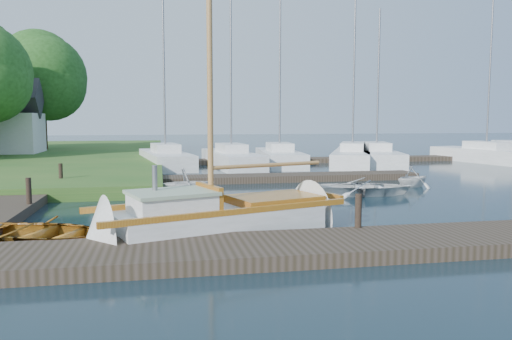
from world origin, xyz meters
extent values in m
plane|color=black|center=(0.00, 0.00, 0.00)|extent=(160.00, 160.00, 0.00)
cube|color=#2F271B|center=(0.00, -6.00, 0.15)|extent=(18.00, 2.20, 0.30)
cube|color=#2F271B|center=(-8.00, 2.00, 0.15)|extent=(2.20, 18.00, 0.30)
cube|color=#2F271B|center=(2.00, 6.50, 0.15)|extent=(14.00, 1.60, 0.30)
cube|color=#2F271B|center=(10.00, 16.00, 0.15)|extent=(30.00, 1.60, 0.30)
cylinder|color=black|center=(-3.00, -5.00, 0.70)|extent=(0.16, 0.16, 0.80)
cylinder|color=black|center=(1.50, -5.00, 0.70)|extent=(0.16, 0.16, 0.80)
cylinder|color=black|center=(-7.00, 0.00, 0.70)|extent=(0.16, 0.16, 0.80)
cylinder|color=black|center=(-7.00, 5.00, 0.70)|extent=(0.16, 0.16, 0.80)
cube|color=silver|center=(-1.69, -3.92, 0.23)|extent=(5.37, 3.47, 0.90)
cone|color=silver|center=(1.20, -2.96, 0.23)|extent=(1.85, 2.27, 1.96)
cone|color=silver|center=(-4.49, -4.84, 0.23)|extent=(1.56, 2.17, 1.96)
cube|color=brown|center=(-1.99, -3.03, 0.74)|extent=(5.93, 2.06, 0.14)
cube|color=brown|center=(-1.40, -4.81, 0.74)|extent=(5.93, 2.06, 0.14)
cube|color=brown|center=(1.54, -2.85, 0.74)|extent=(0.46, 1.08, 0.14)
cube|color=silver|center=(-2.83, -4.29, 0.90)|extent=(2.15, 1.89, 0.44)
cube|color=#93A98B|center=(-2.83, -4.29, 1.15)|extent=(2.27, 2.02, 0.08)
cube|color=brown|center=(-1.93, -4.00, 0.98)|extent=(0.55, 1.37, 0.60)
cylinder|color=slate|center=(-3.21, -4.10, 1.48)|extent=(0.12, 0.12, 0.60)
cube|color=brown|center=(-0.17, -3.42, 0.78)|extent=(2.56, 2.11, 0.20)
cylinder|color=#9A6334|center=(-1.88, -3.98, 4.88)|extent=(0.14, 0.14, 8.40)
cylinder|color=#9A6334|center=(-0.36, -3.48, 1.68)|extent=(3.07, 1.10, 0.10)
imported|color=brown|center=(-5.70, -4.08, 0.36)|extent=(4.21, 3.72, 0.72)
imported|color=silver|center=(-2.10, 2.95, 0.56)|extent=(2.38, 2.14, 1.11)
imported|color=silver|center=(4.59, 1.70, 0.36)|extent=(3.87, 3.05, 0.72)
imported|color=silver|center=(7.43, 3.40, 0.50)|extent=(2.40, 2.27, 1.00)
cube|color=silver|center=(-2.76, 14.58, 0.45)|extent=(3.40, 8.36, 0.90)
cube|color=silver|center=(-2.76, 14.58, 1.15)|extent=(1.81, 3.02, 0.50)
cylinder|color=slate|center=(-2.76, 14.58, 6.08)|extent=(0.12, 0.12, 10.36)
cube|color=silver|center=(1.15, 13.82, 0.45)|extent=(2.91, 8.54, 0.90)
cube|color=silver|center=(1.15, 13.82, 1.15)|extent=(1.65, 3.04, 0.50)
cylinder|color=slate|center=(1.15, 13.82, 5.74)|extent=(0.12, 0.12, 9.69)
cube|color=silver|center=(4.27, 14.35, 0.45)|extent=(2.88, 8.06, 0.90)
cube|color=silver|center=(4.27, 14.35, 1.15)|extent=(1.63, 2.88, 0.50)
cylinder|color=slate|center=(4.27, 14.35, 6.64)|extent=(0.12, 0.12, 11.48)
cube|color=silver|center=(8.97, 14.03, 0.45)|extent=(5.70, 9.23, 0.90)
cube|color=silver|center=(8.97, 14.03, 1.15)|extent=(2.57, 3.48, 0.50)
cylinder|color=slate|center=(8.97, 14.03, 6.82)|extent=(0.12, 0.12, 11.83)
cube|color=silver|center=(10.58, 13.96, 0.45)|extent=(4.44, 8.98, 0.90)
cube|color=silver|center=(10.58, 13.96, 1.15)|extent=(2.16, 3.31, 0.50)
cylinder|color=slate|center=(10.58, 13.96, 5.32)|extent=(0.12, 0.12, 8.85)
cube|color=silver|center=(18.23, 13.63, 0.45)|extent=(3.79, 8.42, 0.90)
cube|color=silver|center=(18.23, 13.63, 1.15)|extent=(1.94, 3.07, 0.50)
cylinder|color=slate|center=(18.23, 13.63, 5.90)|extent=(0.12, 0.12, 10.01)
cube|color=beige|center=(-14.00, 22.00, 1.90)|extent=(5.00, 4.00, 2.80)
cube|color=#2E2E31|center=(-14.00, 22.00, 4.34)|extent=(5.25, 2.88, 2.88)
cylinder|color=#332114|center=(-12.00, 26.00, 2.34)|extent=(0.36, 0.36, 3.67)
sphere|color=#1C4215|center=(-12.00, 26.00, 6.11)|extent=(6.73, 6.73, 6.73)
sphere|color=#1C4215|center=(-11.50, 25.70, 5.60)|extent=(5.71, 5.71, 5.71)
sphere|color=#1C4215|center=(-12.40, 26.40, 6.82)|extent=(6.12, 6.12, 6.12)
camera|label=1|loc=(-3.08, -15.95, 2.84)|focal=35.00mm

